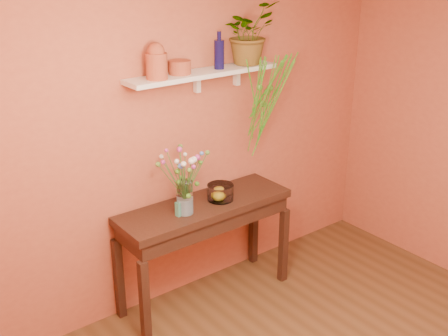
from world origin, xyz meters
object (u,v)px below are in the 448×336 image
at_px(terracotta_jug, 156,62).
at_px(glass_bowl, 220,193).
at_px(blue_bottle, 219,54).
at_px(bouquet, 185,167).
at_px(sideboard, 205,217).
at_px(spider_plant, 248,33).
at_px(glass_vase, 185,200).

relative_size(terracotta_jug, glass_bowl, 1.20).
relative_size(blue_bottle, bouquet, 0.65).
distance_m(sideboard, bouquet, 0.56).
bearing_deg(glass_bowl, blue_bottle, 55.23).
distance_m(spider_plant, bouquet, 1.20).
xyz_separation_m(terracotta_jug, bouquet, (0.11, -0.15, -0.79)).
xyz_separation_m(terracotta_jug, glass_bowl, (0.48, -0.12, -1.11)).
bearing_deg(glass_bowl, terracotta_jug, 165.87).
distance_m(bouquet, glass_bowl, 0.48).
xyz_separation_m(glass_vase, glass_bowl, (0.37, 0.04, -0.05)).
bearing_deg(sideboard, spider_plant, 14.29).
bearing_deg(terracotta_jug, spider_plant, 2.70).
height_order(sideboard, glass_bowl, glass_bowl).
bearing_deg(terracotta_jug, blue_bottle, 1.91).
bearing_deg(blue_bottle, spider_plant, 4.19).
xyz_separation_m(spider_plant, glass_bowl, (-0.40, -0.16, -1.23)).
xyz_separation_m(blue_bottle, glass_bowl, (-0.10, -0.14, -1.10)).
height_order(spider_plant, glass_bowl, spider_plant).
bearing_deg(bouquet, glass_bowl, 5.51).
bearing_deg(sideboard, blue_bottle, 26.02).
bearing_deg(glass_vase, sideboard, 14.30).
xyz_separation_m(sideboard, blue_bottle, (0.24, 0.12, 1.29)).
distance_m(sideboard, glass_bowl, 0.24).
distance_m(glass_vase, bouquet, 0.27).
height_order(sideboard, terracotta_jug, terracotta_jug).
bearing_deg(spider_plant, sideboard, -165.71).
distance_m(glass_vase, glass_bowl, 0.37).
bearing_deg(blue_bottle, glass_bowl, -124.77).
distance_m(blue_bottle, spider_plant, 0.33).
height_order(blue_bottle, glass_vase, blue_bottle).
height_order(sideboard, bouquet, bouquet).
bearing_deg(blue_bottle, bouquet, -159.20).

